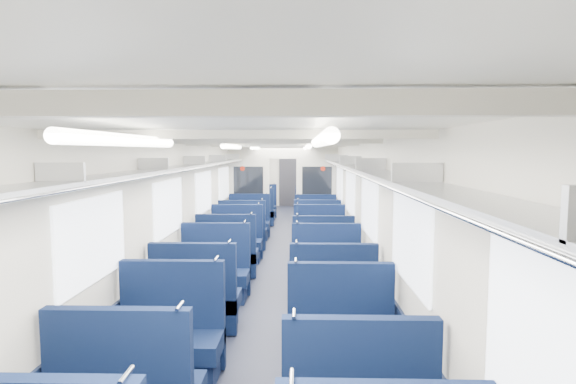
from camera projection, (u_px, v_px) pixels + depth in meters
floor at (278, 259)px, 9.24m from camera, size 2.80×18.00×0.01m
ceiling at (278, 143)px, 9.03m from camera, size 2.80×18.00×0.01m
wall_left at (209, 202)px, 9.17m from camera, size 0.02×18.00×2.35m
dado_left at (211, 242)px, 9.25m from camera, size 0.03×17.90×0.70m
wall_right at (348, 202)px, 9.10m from camera, size 0.02×18.00×2.35m
dado_right at (346, 242)px, 9.18m from camera, size 0.03×17.90×0.70m
wall_far at (289, 177)px, 18.10m from camera, size 2.80×0.02×2.35m
luggage_rack_left at (218, 162)px, 9.09m from camera, size 0.36×17.40×0.18m
luggage_rack_right at (339, 162)px, 9.03m from camera, size 0.36×17.40×0.18m
windows at (277, 192)px, 8.66m from camera, size 2.78×15.60×0.75m
ceiling_fittings at (277, 146)px, 8.78m from camera, size 2.70×16.06×0.11m
end_door at (289, 181)px, 18.05m from camera, size 0.75×0.06×2.00m
bulkhead at (283, 189)px, 11.61m from camera, size 2.80×0.10×2.35m
seat_6 at (170, 341)px, 4.39m from camera, size 1.03×0.57×1.15m
seat_7 at (341, 345)px, 4.31m from camera, size 1.03×0.57×1.15m
seat_8 at (196, 302)px, 5.52m from camera, size 1.03×0.57×1.15m
seat_9 at (332, 303)px, 5.49m from camera, size 1.03×0.57×1.15m
seat_10 at (215, 276)px, 6.72m from camera, size 1.03×0.57×1.15m
seat_11 at (326, 276)px, 6.67m from camera, size 1.03×0.57×1.15m
seat_12 at (227, 257)px, 7.92m from camera, size 1.03×0.57×1.15m
seat_13 at (323, 259)px, 7.75m from camera, size 1.03×0.57×1.15m
seat_14 at (236, 243)px, 9.05m from camera, size 1.03×0.57×1.15m
seat_15 at (319, 243)px, 9.04m from camera, size 1.03×0.57×1.15m
seat_16 at (243, 234)px, 10.10m from camera, size 1.03×0.57×1.15m
seat_17 at (317, 233)px, 10.20m from camera, size 1.03×0.57×1.15m
seat_18 at (249, 225)px, 11.31m from camera, size 1.03×0.57×1.15m
seat_19 at (316, 226)px, 11.14m from camera, size 1.03×0.57×1.15m
seat_20 at (257, 214)px, 13.34m from camera, size 1.03×0.57×1.15m
seat_21 at (313, 214)px, 13.31m from camera, size 1.03×0.57×1.15m
seat_22 at (260, 208)px, 14.60m from camera, size 1.03×0.57×1.15m
seat_23 at (312, 209)px, 14.33m from camera, size 1.03×0.57×1.15m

